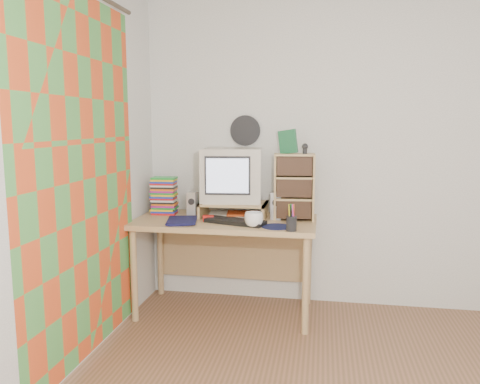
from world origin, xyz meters
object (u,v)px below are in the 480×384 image
at_px(crt_monitor, 232,175).
at_px(dvd_stack, 164,197).
at_px(keyboard, 235,221).
at_px(desk, 227,234).
at_px(cd_rack, 294,187).
at_px(mug, 254,220).
at_px(diary, 167,219).

xyz_separation_m(crt_monitor, dvd_stack, (-0.57, -0.01, -0.19)).
bearing_deg(crt_monitor, keyboard, -81.62).
distance_m(crt_monitor, keyboard, 0.43).
height_order(desk, dvd_stack, dvd_stack).
height_order(keyboard, cd_rack, cd_rack).
height_order(dvd_stack, cd_rack, cd_rack).
relative_size(desk, cd_rack, 2.74).
distance_m(keyboard, mug, 0.18).
bearing_deg(crt_monitor, mug, -65.36).
bearing_deg(mug, cd_rack, 49.66).
bearing_deg(dvd_stack, diary, -70.63).
xyz_separation_m(crt_monitor, cd_rack, (0.50, -0.06, -0.08)).
bearing_deg(mug, dvd_stack, 155.82).
bearing_deg(cd_rack, diary, -168.58).
xyz_separation_m(dvd_stack, mug, (0.80, -0.36, -0.08)).
relative_size(cd_rack, diary, 1.92).
xyz_separation_m(desk, diary, (-0.40, -0.25, 0.16)).
xyz_separation_m(keyboard, dvd_stack, (-0.65, 0.27, 0.12)).
height_order(crt_monitor, dvd_stack, crt_monitor).
relative_size(crt_monitor, mug, 3.29).
xyz_separation_m(desk, crt_monitor, (0.03, 0.09, 0.47)).
bearing_deg(dvd_stack, cd_rack, -6.03).
relative_size(mug, diary, 0.51).
bearing_deg(diary, crt_monitor, 25.41).
xyz_separation_m(mug, diary, (-0.66, 0.04, -0.03)).
xyz_separation_m(desk, keyboard, (0.11, -0.20, 0.15)).
bearing_deg(mug, desk, 132.16).
relative_size(crt_monitor, cd_rack, 0.87).
height_order(keyboard, mug, mug).
bearing_deg(dvd_stack, mug, -27.66).
relative_size(keyboard, cd_rack, 0.89).
bearing_deg(desk, crt_monitor, 72.95).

